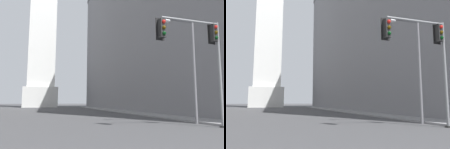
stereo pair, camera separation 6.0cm
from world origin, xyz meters
TOP-DOWN VIEW (x-y plane):
  - sidewalk_right at (13.66, 23.59)m, footprint 5.00×78.62m
  - building_right at (23.13, 35.54)m, footprint 19.01×60.22m
  - obelisk at (0.00, 65.52)m, footprint 9.39×9.39m
  - traffic_light_near_right at (9.54, 8.04)m, footprint 4.43×0.52m
  - street_lamp at (10.55, 10.45)m, footprint 2.59×0.36m

SIDE VIEW (x-z plane):
  - sidewalk_right at x=13.66m, z-range 0.00..0.15m
  - street_lamp at x=10.55m, z-range 0.88..8.38m
  - traffic_light_near_right at x=9.54m, z-range 1.66..8.11m
  - building_right at x=23.13m, z-range 0.01..34.93m
  - obelisk at x=0.00m, z-range -1.42..67.56m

